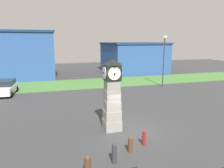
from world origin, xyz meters
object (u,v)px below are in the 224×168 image
Objects in this scene: bollard_end_row at (144,138)px; bollard_near_tower at (88,165)px; clock_tower at (112,96)px; street_lamp_near_road at (164,58)px; bollard_mid_row at (114,153)px; pedestrian_near_bench at (15,75)px; bench at (115,86)px; bollard_far_row at (130,144)px; car_end_of_row at (5,87)px.

bollard_near_tower is at bearing -152.39° from bollard_end_row.
clock_tower is 0.73× the size of street_lamp_near_road.
bollard_mid_row is 24.85m from pedestrian_near_bench.
street_lamp_near_road is (6.52, 0.18, 3.18)m from bench.
pedestrian_near_bench is at bearing 109.85° from bollard_far_row.
clock_tower is at bearing 91.14° from bollard_far_row.
clock_tower reaches higher than bollard_far_row.
clock_tower reaches higher than bollard_near_tower.
bollard_end_row is at bearing 27.61° from bollard_near_tower.
clock_tower is 15.34m from street_lamp_near_road.
car_end_of_row reaches higher than bollard_far_row.
bollard_mid_row is 1.16× the size of bollard_end_row.
car_end_of_row is at bearing 176.31° from street_lamp_near_road.
bollard_end_row is 17.91m from car_end_of_row.
bollard_far_row is 1.15m from bollard_end_row.
bollard_far_row and bollard_end_row have the same top height.
bench is at bearing -178.43° from street_lamp_near_road.
street_lamp_near_road reaches higher than bollard_near_tower.
bollard_near_tower is at bearing -128.81° from street_lamp_near_road.
street_lamp_near_road reaches higher than clock_tower.
street_lamp_near_road is (9.16, 13.98, 3.26)m from bollard_end_row.
bollard_near_tower is 4.05m from bollard_end_row.
bollard_near_tower is at bearing -118.85° from clock_tower.
clock_tower reaches higher than bench.
clock_tower is 4.92× the size of bollard_near_tower.
bollard_far_row is at bearing 28.04° from bollard_near_tower.
pedestrian_near_bench is (-11.98, 8.71, 0.47)m from bench.
bollard_near_tower is at bearing -76.73° from pedestrian_near_bench.
bollard_end_row is at bearing 30.48° from bollard_mid_row.
bollard_end_row is (2.17, 1.28, -0.07)m from bollard_mid_row.
bollard_end_row is at bearing -57.96° from car_end_of_row.
bollard_far_row is (1.14, 0.76, -0.07)m from bollard_mid_row.
bollard_near_tower is 1.54m from bollard_mid_row.
bench is at bearing 71.47° from clock_tower.
bollard_end_row is (1.10, -2.65, -1.85)m from clock_tower.
pedestrian_near_bench is (-9.35, 22.51, 0.55)m from bollard_end_row.
bench is (6.23, 15.68, 0.04)m from bollard_near_tower.
clock_tower is at bearing -108.53° from bench.
bollard_far_row is 0.54× the size of bench.
car_end_of_row is (-8.41, 12.53, -1.50)m from clock_tower.
bollard_end_row is 0.20× the size of car_end_of_row.
bench is at bearing 79.17° from bollard_end_row.
car_end_of_row is (-7.33, 16.46, 0.28)m from bollard_mid_row.
bench is (4.81, 15.08, 0.01)m from bollard_mid_row.
street_lamp_near_road is (18.66, -1.20, 2.91)m from car_end_of_row.
car_end_of_row reaches higher than bench.
pedestrian_near_bench is (-8.31, 23.02, 0.55)m from bollard_far_row.
clock_tower reaches higher than bollard_end_row.
car_end_of_row reaches higher than bollard_end_row.
clock_tower is 5.33× the size of bollard_far_row.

